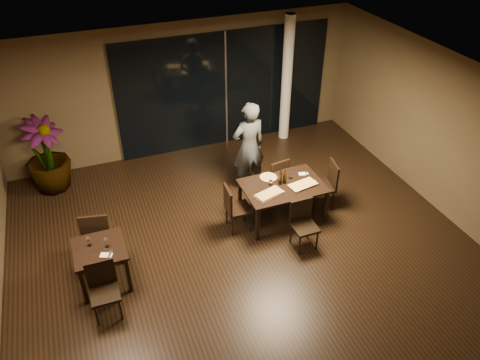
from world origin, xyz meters
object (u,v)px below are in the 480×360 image
object	(u,v)px
side_table	(100,254)
chair_main_left	(234,206)
bottle_b	(285,177)
potted_plant	(46,156)
bottle_a	(281,178)
chair_main_far	(276,177)
diner	(249,147)
chair_side_far	(97,232)
bottle_c	(280,175)
main_table	(283,188)
chair_main_right	(326,183)
chair_side_near	(103,286)
chair_main_near	(303,221)

from	to	relation	value
side_table	chair_main_left	size ratio (longest dim) A/B	0.85
chair_main_left	bottle_b	bearing A→B (deg)	-84.48
potted_plant	bottle_a	bearing A→B (deg)	-32.38
chair_main_far	diner	size ratio (longest dim) A/B	0.48
chair_side_far	bottle_a	world-z (taller)	bottle_a
potted_plant	bottle_c	bearing A→B (deg)	-31.62
main_table	bottle_a	distance (m)	0.22
bottle_b	chair_side_far	bearing A→B (deg)	179.15
chair_main_left	chair_main_right	size ratio (longest dim) A/B	0.95
chair_main_left	potted_plant	world-z (taller)	potted_plant
side_table	chair_main_left	distance (m)	2.48
chair_side_near	bottle_a	xyz separation A→B (m)	(3.42, 1.15, 0.37)
bottle_c	chair_main_near	bearing A→B (deg)	-88.04
main_table	side_table	bearing A→B (deg)	-171.63
bottle_b	potted_plant	bearing A→B (deg)	148.24
chair_main_near	chair_side_near	xyz separation A→B (m)	(-3.47, -0.29, 0.01)
main_table	chair_main_left	distance (m)	0.98
main_table	side_table	distance (m)	3.44
main_table	chair_main_right	world-z (taller)	chair_main_right
main_table	side_table	xyz separation A→B (m)	(-3.40, -0.50, -0.05)
potted_plant	chair_main_right	bearing A→B (deg)	-27.16
chair_main_left	diner	distance (m)	1.46
chair_main_left	potted_plant	xyz separation A→B (m)	(-3.08, 2.59, 0.27)
side_table	bottle_c	distance (m)	3.45
main_table	bottle_b	xyz separation A→B (m)	(0.06, 0.06, 0.22)
chair_main_far	chair_side_near	size ratio (longest dim) A/B	1.01
main_table	chair_main_far	size ratio (longest dim) A/B	1.62
chair_main_right	diner	size ratio (longest dim) A/B	0.51
main_table	chair_side_near	distance (m)	3.62
main_table	chair_main_near	world-z (taller)	chair_main_near
main_table	chair_main_near	xyz separation A→B (m)	(0.02, -0.80, -0.17)
chair_main_near	diner	xyz separation A→B (m)	(-0.24, 1.98, 0.46)
bottle_a	chair_side_near	bearing A→B (deg)	-161.42
chair_main_far	chair_main_near	xyz separation A→B (m)	(-0.14, -1.41, -0.01)
chair_main_near	chair_side_near	world-z (taller)	chair_side_near
chair_side_far	chair_side_near	world-z (taller)	chair_side_far
bottle_c	side_table	bearing A→B (deg)	-169.77
potted_plant	bottle_a	size ratio (longest dim) A/B	5.92
main_table	bottle_b	distance (m)	0.23
chair_main_near	bottle_a	distance (m)	0.94
chair_main_left	bottle_a	bearing A→B (deg)	-84.51
chair_side_far	bottle_c	bearing A→B (deg)	-167.57
bottle_b	chair_main_right	bearing A→B (deg)	-1.72
side_table	chair_main_far	bearing A→B (deg)	17.33
bottle_a	chair_side_far	bearing A→B (deg)	179.05
chair_main_left	bottle_c	xyz separation A→B (m)	(0.96, 0.10, 0.38)
potted_plant	bottle_a	world-z (taller)	potted_plant
chair_side_far	potted_plant	size ratio (longest dim) A/B	0.64
side_table	chair_main_near	distance (m)	3.44
side_table	chair_main_right	world-z (taller)	chair_main_right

